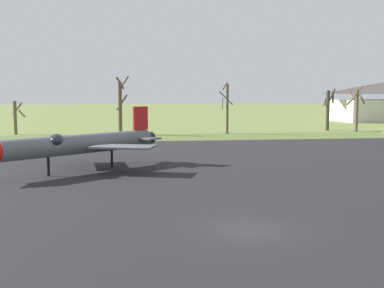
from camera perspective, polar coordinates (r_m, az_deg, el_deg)
The scene contains 10 objects.
ground_plane at distance 23.85m, azimuth 6.69°, elevation -10.14°, with size 600.00×600.00×0.00m, color olive.
asphalt_apron at distance 39.74m, azimuth 0.59°, elevation -3.55°, with size 104.99×55.35×0.05m, color black.
grass_verge_strip at distance 72.96m, azimuth -3.39°, elevation 0.79°, with size 164.99×12.00×0.06m, color #586932.
jet_fighter_front_left at distance 41.41m, azimuth -13.36°, elevation 0.03°, with size 14.60×12.74×5.43m.
bare_tree_left_of_center at distance 83.42m, azimuth -20.24°, elevation 3.11°, with size 2.09×2.47×5.51m.
bare_tree_center at distance 78.29m, azimuth -8.52°, elevation 4.59°, with size 2.22×2.31×9.54m.
bare_tree_right_of_center at distance 79.35m, azimuth 4.18°, elevation 4.42°, with size 2.23×2.61×8.59m.
bare_tree_far_right at distance 90.40m, azimuth 15.92°, elevation 4.11°, with size 2.20×2.40×7.59m.
bare_tree_backdrop_extra at distance 89.28m, azimuth 18.99°, elevation 4.18°, with size 3.19×3.28×8.07m.
visitor_building at distance 126.30m, azimuth 21.66°, elevation 4.66°, with size 25.07×14.37×9.43m.
Camera 1 is at (-5.90, -22.14, 6.60)m, focal length 44.77 mm.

